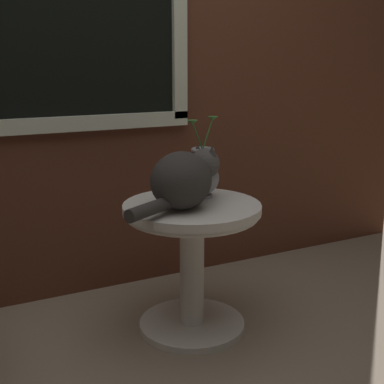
# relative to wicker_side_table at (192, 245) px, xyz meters

# --- Properties ---
(ground_plane) EXTENTS (6.00, 6.00, 0.00)m
(ground_plane) POSITION_rel_wicker_side_table_xyz_m (-0.27, -0.09, -0.38)
(ground_plane) COLOR gray
(back_wall) EXTENTS (4.00, 0.07, 2.60)m
(back_wall) POSITION_rel_wicker_side_table_xyz_m (-0.27, 0.59, 0.92)
(back_wall) COLOR #562D1E
(back_wall) RESTS_ON ground_plane
(wicker_side_table) EXTENTS (0.57, 0.57, 0.56)m
(wicker_side_table) POSITION_rel_wicker_side_table_xyz_m (0.00, 0.00, 0.00)
(wicker_side_table) COLOR silver
(wicker_side_table) RESTS_ON ground_plane
(cat) EXTENTS (0.50, 0.34, 0.23)m
(cat) POSITION_rel_wicker_side_table_xyz_m (-0.06, -0.04, 0.30)
(cat) COLOR #33302D
(cat) RESTS_ON wicker_side_table
(pewter_vase_with_ivy) EXTENTS (0.15, 0.14, 0.34)m
(pewter_vase_with_ivy) POSITION_rel_wicker_side_table_xyz_m (0.09, 0.08, 0.28)
(pewter_vase_with_ivy) COLOR #99999E
(pewter_vase_with_ivy) RESTS_ON wicker_side_table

